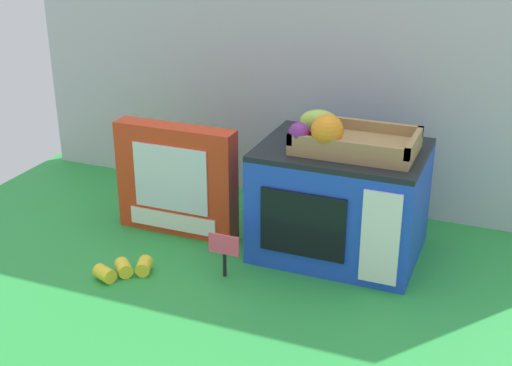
% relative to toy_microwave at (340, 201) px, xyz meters
% --- Properties ---
extents(ground_plane, '(1.70, 1.70, 0.00)m').
position_rel_toy_microwave_xyz_m(ground_plane, '(-0.15, -0.03, -0.13)').
color(ground_plane, green).
rests_on(ground_plane, ground).
extents(display_back_panel, '(1.61, 0.03, 0.76)m').
position_rel_toy_microwave_xyz_m(display_back_panel, '(-0.15, 0.27, 0.25)').
color(display_back_panel, '#B7BABF').
rests_on(display_back_panel, ground).
extents(toy_microwave, '(0.36, 0.28, 0.26)m').
position_rel_toy_microwave_xyz_m(toy_microwave, '(0.00, 0.00, 0.00)').
color(toy_microwave, blue).
rests_on(toy_microwave, ground).
extents(food_groups_crate, '(0.26, 0.17, 0.09)m').
position_rel_toy_microwave_xyz_m(food_groups_crate, '(0.00, -0.02, 0.16)').
color(food_groups_crate, '#A37F51').
rests_on(food_groups_crate, toy_microwave).
extents(cookie_set_box, '(0.30, 0.06, 0.27)m').
position_rel_toy_microwave_xyz_m(cookie_set_box, '(-0.39, -0.04, 0.01)').
color(cookie_set_box, red).
rests_on(cookie_set_box, ground).
extents(price_sign, '(0.07, 0.01, 0.10)m').
position_rel_toy_microwave_xyz_m(price_sign, '(-0.20, -0.20, -0.06)').
color(price_sign, black).
rests_on(price_sign, ground).
extents(loose_toy_banana, '(0.11, 0.11, 0.03)m').
position_rel_toy_microwave_xyz_m(loose_toy_banana, '(-0.40, -0.28, -0.11)').
color(loose_toy_banana, yellow).
rests_on(loose_toy_banana, ground).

